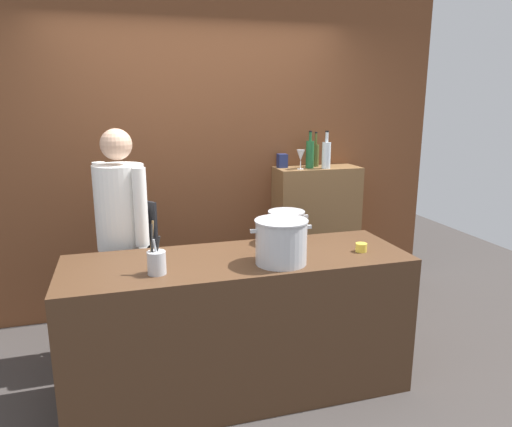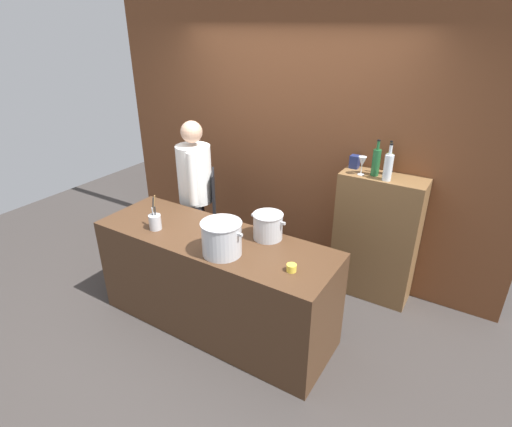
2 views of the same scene
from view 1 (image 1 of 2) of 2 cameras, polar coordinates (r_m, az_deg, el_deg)
name	(u,v)px [view 1 (image 1 of 2)]	position (r m, az deg, el deg)	size (l,w,h in m)	color
ground_plane	(240,387)	(3.30, -1.98, -20.31)	(8.00, 8.00, 0.00)	#383330
brick_back_panel	(198,141)	(4.13, -7.01, 8.76)	(4.40, 0.10, 3.00)	brown
prep_counter	(239,325)	(3.07, -2.05, -13.32)	(2.11, 0.70, 0.90)	#472D1C
bar_cabinet	(316,235)	(4.38, 7.23, -2.60)	(0.76, 0.32, 1.26)	brown
chef	(123,230)	(3.38, -15.88, -1.94)	(0.41, 0.46, 1.66)	black
stockpot_large	(281,242)	(2.76, 3.07, -3.43)	(0.37, 0.31, 0.26)	#B7BABF
stockpot_small	(286,227)	(3.18, 3.68, -1.59)	(0.31, 0.25, 0.22)	#B7BABF
utensil_crock	(156,262)	(2.67, -11.98, -5.73)	(0.10, 0.10, 0.30)	#B7BABF
butter_jar	(361,247)	(3.07, 12.64, -4.04)	(0.07, 0.07, 0.05)	yellow
wine_bottle_green	(310,154)	(4.18, 6.55, 7.22)	(0.07, 0.07, 0.33)	#1E592D
wine_bottle_olive	(316,154)	(4.29, 7.23, 7.13)	(0.06, 0.06, 0.31)	#475123
wine_bottle_clear	(326,154)	(4.16, 8.52, 7.10)	(0.08, 0.08, 0.33)	silver
wine_glass_short	(301,156)	(4.09, 5.44, 6.97)	(0.07, 0.07, 0.17)	silver
spice_tin_navy	(282,161)	(4.19, 3.20, 6.40)	(0.08, 0.08, 0.12)	navy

